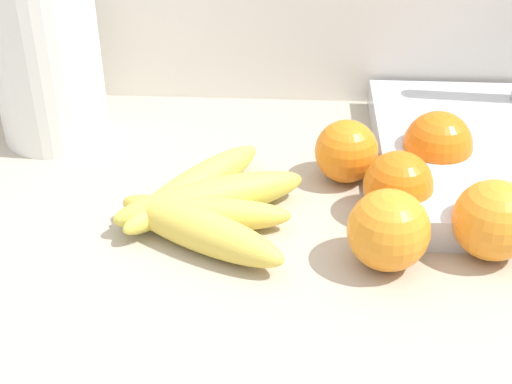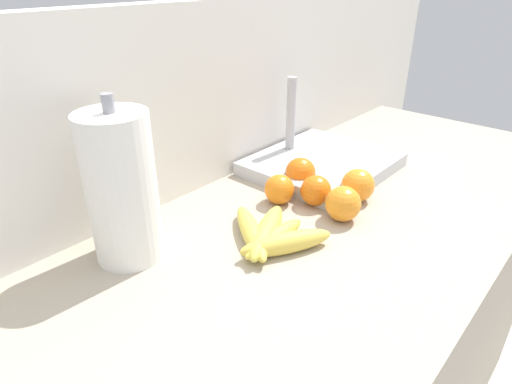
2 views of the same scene
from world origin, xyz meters
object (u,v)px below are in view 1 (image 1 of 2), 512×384
object	(u,v)px
orange_back_left	(391,230)
orange_front	(440,145)
banana_bunch	(205,206)
orange_back_right	(401,186)
orange_right	(497,220)
orange_center	(349,151)
paper_towel_roll	(43,25)

from	to	relation	value
orange_back_left	orange_front	xyz separation A→B (m)	(0.07, 0.16, -0.00)
banana_bunch	orange_back_left	bearing A→B (deg)	-17.62
orange_back_right	orange_right	distance (m)	0.10
orange_back_left	orange_right	bearing A→B (deg)	11.94
banana_bunch	orange_center	xyz separation A→B (m)	(0.14, 0.09, 0.01)
orange_back_left	paper_towel_roll	bearing A→B (deg)	148.36
orange_center	paper_towel_roll	xyz separation A→B (m)	(-0.33, 0.08, 0.10)
orange_back_left	orange_back_right	bearing A→B (deg)	77.90
orange_center	paper_towel_roll	size ratio (longest dim) A/B	0.22
orange_back_left	orange_center	xyz separation A→B (m)	(-0.03, 0.14, -0.00)
banana_bunch	orange_front	distance (m)	0.26
banana_bunch	orange_front	world-z (taller)	orange_front
orange_back_left	banana_bunch	bearing A→B (deg)	162.38
orange_right	banana_bunch	bearing A→B (deg)	172.70
paper_towel_roll	orange_right	bearing A→B (deg)	-23.91
banana_bunch	orange_right	size ratio (longest dim) A/B	3.01
orange_back_left	orange_back_right	distance (m)	0.08
banana_bunch	paper_towel_roll	xyz separation A→B (m)	(-0.19, 0.17, 0.11)
paper_towel_roll	banana_bunch	bearing A→B (deg)	-41.47
orange_right	paper_towel_roll	bearing A→B (deg)	156.09
banana_bunch	orange_front	xyz separation A→B (m)	(0.24, 0.10, 0.02)
banana_bunch	paper_towel_roll	world-z (taller)	paper_towel_roll
orange_back_left	orange_back_right	world-z (taller)	orange_back_left
banana_bunch	orange_back_left	world-z (taller)	orange_back_left
orange_back_left	orange_back_right	xyz separation A→B (m)	(0.02, 0.08, -0.00)
orange_back_left	orange_front	world-z (taller)	orange_back_left
orange_back_left	orange_center	bearing A→B (deg)	101.85
orange_back_right	orange_front	xyz separation A→B (m)	(0.05, 0.08, 0.00)
banana_bunch	paper_towel_roll	distance (m)	0.28
orange_back_right	paper_towel_roll	xyz separation A→B (m)	(-0.38, 0.14, 0.10)
orange_right	orange_front	world-z (taller)	orange_right
orange_back_right	orange_center	distance (m)	0.08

